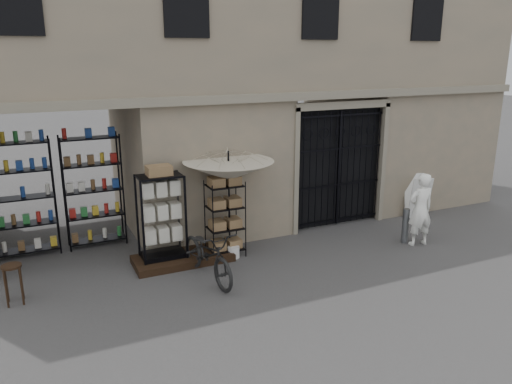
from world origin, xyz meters
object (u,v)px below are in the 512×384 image
wire_rack (225,219)px  bicycle (209,278)px  display_cabinet (162,221)px  shopkeeper (417,244)px  steel_bollard (405,226)px  market_umbrella (229,166)px  wooden_stool (14,283)px  easel_sign (417,197)px  white_bucket (234,252)px

wire_rack → bicycle: wire_rack is taller
display_cabinet → shopkeeper: (5.47, -1.36, -0.92)m
display_cabinet → steel_bollard: display_cabinet is taller
market_umbrella → steel_bollard: 4.28m
wooden_stool → easel_sign: 9.54m
market_umbrella → shopkeeper: (4.03, -1.32, -1.93)m
market_umbrella → white_bucket: bearing=-94.6°
wire_rack → wooden_stool: wire_rack is taller
wire_rack → shopkeeper: 4.41m
display_cabinet → shopkeeper: size_ratio=1.13×
white_bucket → shopkeeper: size_ratio=0.15×
wire_rack → white_bucket: (0.10, -0.19, -0.68)m
white_bucket → display_cabinet: bearing=167.8°
market_umbrella → shopkeeper: 4.66m
steel_bollard → market_umbrella: bearing=164.0°
bicycle → steel_bollard: size_ratio=2.40×
market_umbrella → wooden_stool: 4.51m
wire_rack → white_bucket: wire_rack is taller
white_bucket → bicycle: size_ratio=0.13×
steel_bollard → shopkeeper: steel_bollard is taller
display_cabinet → market_umbrella: market_umbrella is taller
white_bucket → easel_sign: size_ratio=0.23×
market_umbrella → steel_bollard: size_ratio=3.36×
white_bucket → bicycle: bearing=-138.3°
steel_bollard → wire_rack: bearing=165.4°
white_bucket → wooden_stool: size_ratio=0.36×
wire_rack → wooden_stool: size_ratio=2.31×
wire_rack → easel_sign: wire_rack is taller
white_bucket → easel_sign: easel_sign is taller
market_umbrella → wooden_stool: market_umbrella is taller
display_cabinet → white_bucket: (1.42, -0.31, -0.80)m
wire_rack → white_bucket: 0.71m
display_cabinet → steel_bollard: (5.28, -1.15, -0.52)m
bicycle → shopkeeper: bicycle is taller
wooden_stool → steel_bollard: (8.03, -0.57, 0.03)m
white_bucket → shopkeeper: white_bucket is taller
bicycle → shopkeeper: size_ratio=1.17×
market_umbrella → wooden_stool: bearing=-172.8°
white_bucket → steel_bollard: (3.86, -0.84, 0.28)m
display_cabinet → white_bucket: 1.66m
wooden_stool → shopkeeper: size_ratio=0.43×
bicycle → easel_sign: bearing=3.7°
wire_rack → market_umbrella: (0.13, 0.07, 1.13)m
market_umbrella → steel_bollard: market_umbrella is taller
display_cabinet → market_umbrella: 1.76m
bicycle → shopkeeper: 4.89m
bicycle → white_bucket: bearing=34.7°
white_bucket → bicycle: (-0.82, -0.73, -0.12)m
display_cabinet → bicycle: display_cabinet is taller
wire_rack → bicycle: bearing=-117.5°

